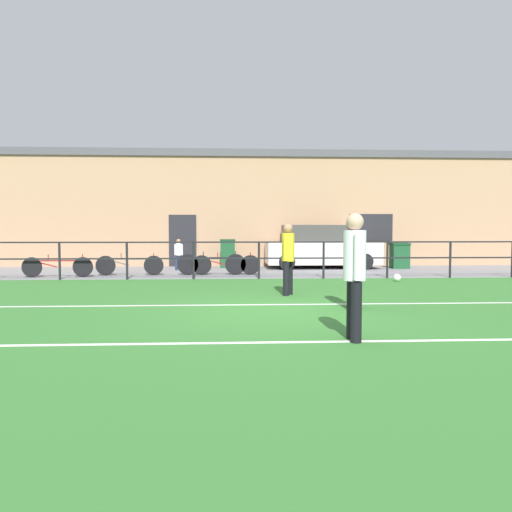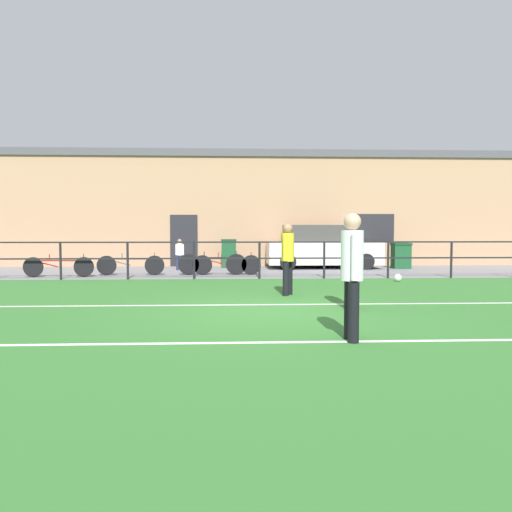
% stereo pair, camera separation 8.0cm
% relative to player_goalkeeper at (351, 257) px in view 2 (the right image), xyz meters
% --- Properties ---
extents(ground, '(60.00, 44.00, 0.04)m').
position_rel_player_goalkeeper_xyz_m(ground, '(-1.43, -0.20, -1.01)').
color(ground, '#33702D').
extents(field_line_touchline, '(36.00, 0.11, 0.00)m').
position_rel_player_goalkeeper_xyz_m(field_line_touchline, '(-1.43, 0.59, -0.99)').
color(field_line_touchline, white).
rests_on(field_line_touchline, ground).
extents(field_line_hash, '(36.00, 0.11, 0.00)m').
position_rel_player_goalkeeper_xyz_m(field_line_hash, '(-1.43, -2.76, -0.99)').
color(field_line_hash, white).
rests_on(field_line_hash, ground).
extents(pavement_strip, '(48.00, 5.00, 0.02)m').
position_rel_player_goalkeeper_xyz_m(pavement_strip, '(-1.43, 8.30, -0.98)').
color(pavement_strip, slate).
rests_on(pavement_strip, ground).
extents(perimeter_fence, '(36.07, 0.07, 1.15)m').
position_rel_player_goalkeeper_xyz_m(perimeter_fence, '(-1.43, 5.80, -0.24)').
color(perimeter_fence, black).
rests_on(perimeter_fence, ground).
extents(clubhouse_facade, '(28.00, 2.56, 4.75)m').
position_rel_player_goalkeeper_xyz_m(clubhouse_facade, '(-1.43, 12.00, 1.39)').
color(clubhouse_facade, tan).
rests_on(clubhouse_facade, ground).
extents(player_goalkeeper, '(0.31, 0.47, 1.74)m').
position_rel_player_goalkeeper_xyz_m(player_goalkeeper, '(0.00, 0.00, 0.00)').
color(player_goalkeeper, black).
rests_on(player_goalkeeper, ground).
extents(player_striker, '(0.29, 0.42, 1.66)m').
position_rel_player_goalkeeper_xyz_m(player_striker, '(-0.98, 2.02, -0.05)').
color(player_striker, black).
rests_on(player_striker, ground).
extents(player_winger, '(0.31, 0.48, 1.75)m').
position_rel_player_goalkeeper_xyz_m(player_winger, '(-0.62, -2.69, 0.00)').
color(player_winger, black).
rests_on(player_winger, ground).
extents(soccer_ball_spare, '(0.22, 0.22, 0.22)m').
position_rel_player_goalkeeper_xyz_m(soccer_ball_spare, '(2.56, 4.85, -0.88)').
color(soccer_ball_spare, white).
rests_on(soccer_ball_spare, ground).
extents(spectator_child, '(0.31, 0.20, 1.14)m').
position_rel_player_goalkeeper_xyz_m(spectator_child, '(-4.20, 8.95, -0.32)').
color(spectator_child, '#232D4C').
rests_on(spectator_child, pavement_strip).
extents(parked_car_red, '(4.29, 1.93, 1.66)m').
position_rel_player_goalkeeper_xyz_m(parked_car_red, '(1.18, 9.71, -0.19)').
color(parked_car_red, silver).
rests_on(parked_car_red, pavement_strip).
extents(bicycle_parked_1, '(2.20, 0.04, 0.73)m').
position_rel_player_goalkeeper_xyz_m(bicycle_parked_1, '(-7.74, 6.48, -0.64)').
color(bicycle_parked_1, black).
rests_on(bicycle_parked_1, pavement_strip).
extents(bicycle_parked_2, '(2.25, 0.04, 0.74)m').
position_rel_player_goalkeeper_xyz_m(bicycle_parked_2, '(-2.45, 7.00, -0.63)').
color(bicycle_parked_2, black).
rests_on(bicycle_parked_2, pavement_strip).
extents(bicycle_parked_3, '(2.19, 0.04, 0.74)m').
position_rel_player_goalkeeper_xyz_m(bicycle_parked_3, '(-5.60, 7.00, -0.64)').
color(bicycle_parked_3, black).
rests_on(bicycle_parked_3, pavement_strip).
extents(bicycle_parked_4, '(2.25, 0.04, 0.78)m').
position_rel_player_goalkeeper_xyz_m(bicycle_parked_4, '(-2.93, 7.00, -0.61)').
color(bicycle_parked_4, black).
rests_on(bicycle_parked_4, pavement_strip).
extents(trash_bin_0, '(0.59, 0.50, 1.11)m').
position_rel_player_goalkeeper_xyz_m(trash_bin_0, '(-2.41, 10.01, -0.41)').
color(trash_bin_0, '#194C28').
rests_on(trash_bin_0, pavement_strip).
extents(trash_bin_1, '(0.68, 0.58, 0.98)m').
position_rel_player_goalkeeper_xyz_m(trash_bin_1, '(4.17, 9.30, -0.48)').
color(trash_bin_1, '#194C28').
rests_on(trash_bin_1, pavement_strip).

